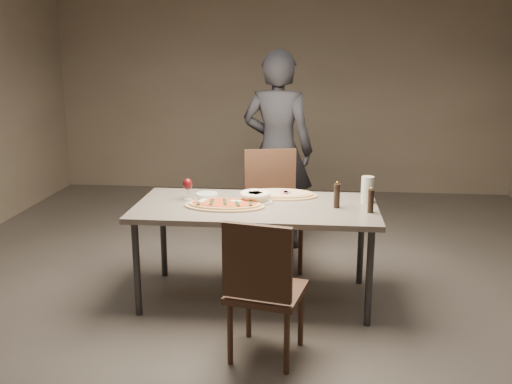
# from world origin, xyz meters

# --- Properties ---
(room) EXTENTS (7.00, 7.00, 7.00)m
(room) POSITION_xyz_m (0.00, 0.00, 1.40)
(room) COLOR #59524D
(room) RESTS_ON ground
(dining_table) EXTENTS (1.80, 0.90, 0.75)m
(dining_table) POSITION_xyz_m (0.00, 0.00, 0.69)
(dining_table) COLOR slate
(dining_table) RESTS_ON ground
(zucchini_pizza) EXTENTS (0.60, 0.33, 0.05)m
(zucchini_pizza) POSITION_xyz_m (-0.23, -0.07, 0.77)
(zucchini_pizza) COLOR tan
(zucchini_pizza) RESTS_ON dining_table
(ham_pizza) EXTENTS (0.58, 0.32, 0.04)m
(ham_pizza) POSITION_xyz_m (0.17, 0.28, 0.77)
(ham_pizza) COLOR tan
(ham_pizza) RESTS_ON dining_table
(bread_basket) EXTENTS (0.23, 0.23, 0.08)m
(bread_basket) POSITION_xyz_m (-0.01, 0.07, 0.80)
(bread_basket) COLOR beige
(bread_basket) RESTS_ON dining_table
(oil_dish) EXTENTS (0.14, 0.14, 0.02)m
(oil_dish) POSITION_xyz_m (0.05, 0.05, 0.76)
(oil_dish) COLOR white
(oil_dish) RESTS_ON dining_table
(pepper_mill_left) EXTENTS (0.05, 0.05, 0.19)m
(pepper_mill_left) POSITION_xyz_m (0.83, -0.12, 0.84)
(pepper_mill_left) COLOR black
(pepper_mill_left) RESTS_ON dining_table
(pepper_mill_right) EXTENTS (0.05, 0.05, 0.20)m
(pepper_mill_right) POSITION_xyz_m (0.60, -0.01, 0.84)
(pepper_mill_right) COLOR black
(pepper_mill_right) RESTS_ON dining_table
(carafe) EXTENTS (0.10, 0.10, 0.20)m
(carafe) POSITION_xyz_m (0.83, 0.16, 0.85)
(carafe) COLOR silver
(carafe) RESTS_ON dining_table
(wine_glass) EXTENTS (0.08, 0.08, 0.17)m
(wine_glass) POSITION_xyz_m (-0.54, 0.10, 0.87)
(wine_glass) COLOR silver
(wine_glass) RESTS_ON dining_table
(side_plate) EXTENTS (0.17, 0.17, 0.01)m
(side_plate) POSITION_xyz_m (-0.42, 0.27, 0.76)
(side_plate) COLOR white
(side_plate) RESTS_ON dining_table
(chair_near) EXTENTS (0.52, 0.52, 0.92)m
(chair_near) POSITION_xyz_m (0.13, -0.91, 0.52)
(chair_near) COLOR #40271A
(chair_near) RESTS_ON ground
(chair_far) EXTENTS (0.58, 0.58, 1.02)m
(chair_far) POSITION_xyz_m (0.07, 0.75, 0.57)
(chair_far) COLOR #40271A
(chair_far) RESTS_ON ground
(diner) EXTENTS (0.76, 0.58, 1.88)m
(diner) POSITION_xyz_m (0.08, 1.28, 0.94)
(diner) COLOR black
(diner) RESTS_ON ground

